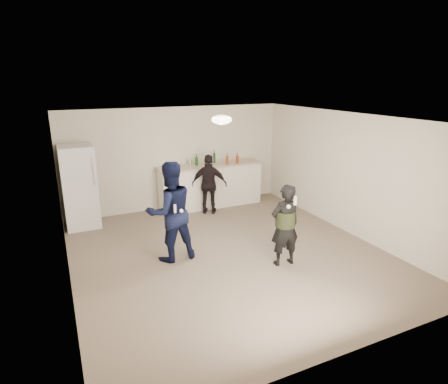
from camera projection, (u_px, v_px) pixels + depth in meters
name	position (u px, v px, depth m)	size (l,w,h in m)	color
floor	(228.00, 253.00, 7.01)	(6.00, 6.00, 0.00)	#6B5B4C
ceiling	(229.00, 118.00, 6.28)	(6.00, 6.00, 0.00)	silver
wall_back	(177.00, 158.00, 9.25)	(6.00, 6.00, 0.00)	beige
wall_front	(348.00, 261.00, 4.04)	(6.00, 6.00, 0.00)	beige
wall_left	(62.00, 212.00, 5.54)	(6.00, 6.00, 0.00)	beige
wall_right	(348.00, 174.00, 7.75)	(6.00, 6.00, 0.00)	beige
counter	(211.00, 186.00, 9.49)	(2.60, 0.56, 1.05)	silver
counter_top	(211.00, 165.00, 9.33)	(2.68, 0.64, 0.04)	beige
fridge	(80.00, 187.00, 8.07)	(0.70, 0.70, 1.80)	white
fridge_handle	(93.00, 171.00, 7.75)	(0.02, 0.02, 0.60)	silver
ceiling_dome	(222.00, 120.00, 6.56)	(0.36, 0.36, 0.16)	white
shaker	(190.00, 162.00, 9.15)	(0.08, 0.08, 0.17)	silver
man	(170.00, 212.00, 6.57)	(0.88, 0.68, 1.80)	#101945
woman	(285.00, 225.00, 6.42)	(0.53, 0.35, 1.46)	black
camo_shorts	(285.00, 219.00, 6.38)	(0.34, 0.34, 0.28)	#2B3819
spectator	(209.00, 184.00, 8.92)	(0.85, 0.35, 1.44)	black
remote_man	(175.00, 209.00, 6.28)	(0.04, 0.04, 0.15)	white
nunchuk_man	(181.00, 211.00, 6.37)	(0.07, 0.07, 0.07)	white
remote_woman	(295.00, 201.00, 6.05)	(0.04, 0.04, 0.15)	silver
nunchuk_woman	(289.00, 207.00, 6.06)	(0.07, 0.07, 0.07)	silver
bottle_cluster	(220.00, 160.00, 9.33)	(1.09, 0.35, 0.25)	#174F16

